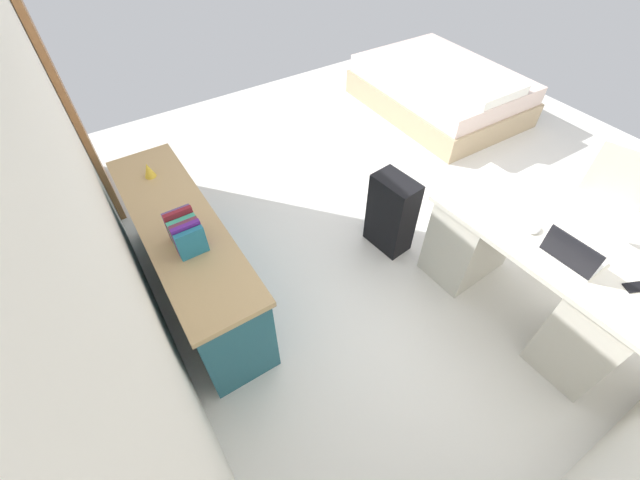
{
  "coord_description": "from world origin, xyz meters",
  "views": [
    {
      "loc": [
        -1.93,
        2.27,
        2.56
      ],
      "look_at": [
        -0.4,
        1.28,
        0.6
      ],
      "focal_mm": 22.61,
      "sensor_mm": 36.0,
      "label": 1
    }
  ],
  "objects_px": {
    "desk": "(530,273)",
    "credenza": "(190,258)",
    "office_chair": "(598,215)",
    "figurine_small": "(149,170)",
    "cell_phone_near_laptop": "(637,287)",
    "computer_mouse": "(534,230)",
    "suitcase_black": "(391,214)",
    "laptop": "(572,254)",
    "bed": "(440,90)"
  },
  "relations": [
    {
      "from": "desk",
      "to": "cell_phone_near_laptop",
      "type": "relative_size",
      "value": 10.82
    },
    {
      "from": "bed",
      "to": "figurine_small",
      "type": "height_order",
      "value": "figurine_small"
    },
    {
      "from": "credenza",
      "to": "cell_phone_near_laptop",
      "type": "distance_m",
      "value": 2.76
    },
    {
      "from": "desk",
      "to": "computer_mouse",
      "type": "bearing_deg",
      "value": 27.58
    },
    {
      "from": "cell_phone_near_laptop",
      "to": "computer_mouse",
      "type": "bearing_deg",
      "value": 35.02
    },
    {
      "from": "desk",
      "to": "computer_mouse",
      "type": "relative_size",
      "value": 14.71
    },
    {
      "from": "desk",
      "to": "credenza",
      "type": "relative_size",
      "value": 0.82
    },
    {
      "from": "desk",
      "to": "figurine_small",
      "type": "height_order",
      "value": "figurine_small"
    },
    {
      "from": "office_chair",
      "to": "computer_mouse",
      "type": "xyz_separation_m",
      "value": [
        0.02,
        0.94,
        0.34
      ]
    },
    {
      "from": "suitcase_black",
      "to": "office_chair",
      "type": "bearing_deg",
      "value": -132.8
    },
    {
      "from": "credenza",
      "to": "suitcase_black",
      "type": "relative_size",
      "value": 2.67
    },
    {
      "from": "bed",
      "to": "cell_phone_near_laptop",
      "type": "distance_m",
      "value": 3.35
    },
    {
      "from": "computer_mouse",
      "to": "bed",
      "type": "bearing_deg",
      "value": -37.85
    },
    {
      "from": "credenza",
      "to": "figurine_small",
      "type": "relative_size",
      "value": 16.36
    },
    {
      "from": "bed",
      "to": "figurine_small",
      "type": "bearing_deg",
      "value": 97.89
    },
    {
      "from": "desk",
      "to": "credenza",
      "type": "distance_m",
      "value": 2.37
    },
    {
      "from": "figurine_small",
      "to": "bed",
      "type": "bearing_deg",
      "value": -82.11
    },
    {
      "from": "office_chair",
      "to": "figurine_small",
      "type": "distance_m",
      "value": 3.39
    },
    {
      "from": "desk",
      "to": "bed",
      "type": "bearing_deg",
      "value": -33.06
    },
    {
      "from": "credenza",
      "to": "bed",
      "type": "relative_size",
      "value": 0.94
    },
    {
      "from": "desk",
      "to": "cell_phone_near_laptop",
      "type": "height_order",
      "value": "cell_phone_near_laptop"
    },
    {
      "from": "computer_mouse",
      "to": "figurine_small",
      "type": "bearing_deg",
      "value": 41.95
    },
    {
      "from": "office_chair",
      "to": "laptop",
      "type": "relative_size",
      "value": 2.93
    },
    {
      "from": "office_chair",
      "to": "bed",
      "type": "relative_size",
      "value": 0.49
    },
    {
      "from": "suitcase_black",
      "to": "cell_phone_near_laptop",
      "type": "xyz_separation_m",
      "value": [
        -1.51,
        -0.44,
        0.42
      ]
    },
    {
      "from": "office_chair",
      "to": "figurine_small",
      "type": "height_order",
      "value": "office_chair"
    },
    {
      "from": "cell_phone_near_laptop",
      "to": "bed",
      "type": "bearing_deg",
      "value": -3.23
    },
    {
      "from": "suitcase_black",
      "to": "computer_mouse",
      "type": "distance_m",
      "value": 1.06
    },
    {
      "from": "office_chair",
      "to": "bed",
      "type": "xyz_separation_m",
      "value": [
        2.37,
        -0.71,
        -0.18
      ]
    },
    {
      "from": "office_chair",
      "to": "figurine_small",
      "type": "bearing_deg",
      "value": 55.95
    },
    {
      "from": "laptop",
      "to": "figurine_small",
      "type": "height_order",
      "value": "laptop"
    },
    {
      "from": "bed",
      "to": "laptop",
      "type": "distance_m",
      "value": 3.15
    },
    {
      "from": "credenza",
      "to": "computer_mouse",
      "type": "relative_size",
      "value": 18.0
    },
    {
      "from": "desk",
      "to": "office_chair",
      "type": "bearing_deg",
      "value": -85.17
    },
    {
      "from": "desk",
      "to": "laptop",
      "type": "relative_size",
      "value": 4.59
    },
    {
      "from": "bed",
      "to": "laptop",
      "type": "bearing_deg",
      "value": 147.38
    },
    {
      "from": "credenza",
      "to": "laptop",
      "type": "distance_m",
      "value": 2.45
    },
    {
      "from": "credenza",
      "to": "figurine_small",
      "type": "bearing_deg",
      "value": 0.16
    },
    {
      "from": "credenza",
      "to": "cell_phone_near_laptop",
      "type": "bearing_deg",
      "value": -134.09
    },
    {
      "from": "laptop",
      "to": "computer_mouse",
      "type": "distance_m",
      "value": 0.27
    },
    {
      "from": "credenza",
      "to": "suitcase_black",
      "type": "bearing_deg",
      "value": -104.54
    },
    {
      "from": "credenza",
      "to": "cell_phone_near_laptop",
      "type": "relative_size",
      "value": 13.24
    },
    {
      "from": "laptop",
      "to": "figurine_small",
      "type": "relative_size",
      "value": 2.92
    },
    {
      "from": "office_chair",
      "to": "credenza",
      "type": "bearing_deg",
      "value": 64.42
    },
    {
      "from": "desk",
      "to": "bed",
      "type": "height_order",
      "value": "desk"
    },
    {
      "from": "credenza",
      "to": "laptop",
      "type": "height_order",
      "value": "laptop"
    },
    {
      "from": "office_chair",
      "to": "bed",
      "type": "height_order",
      "value": "office_chair"
    },
    {
      "from": "suitcase_black",
      "to": "figurine_small",
      "type": "distance_m",
      "value": 1.86
    },
    {
      "from": "desk",
      "to": "laptop",
      "type": "height_order",
      "value": "laptop"
    },
    {
      "from": "desk",
      "to": "figurine_small",
      "type": "xyz_separation_m",
      "value": [
        1.96,
        1.91,
        0.41
      ]
    }
  ]
}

